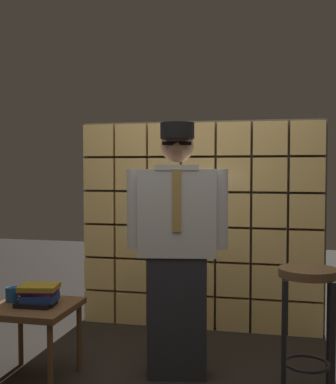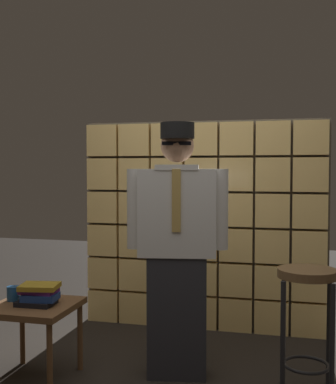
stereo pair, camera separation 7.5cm
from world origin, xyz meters
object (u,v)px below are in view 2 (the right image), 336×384
side_table (35,314)px  bar_stool (307,304)px  standing_person (177,245)px  book_stack (39,294)px  coffee_mug (13,293)px

side_table → bar_stool: bearing=2.0°
standing_person → book_stack: bearing=-170.9°
standing_person → bar_stool: (0.82, -0.22, -0.28)m
coffee_mug → book_stack: bearing=-13.6°
bar_stool → book_stack: (-1.67, -0.07, -0.03)m
side_table → book_stack: (0.04, -0.01, 0.13)m
side_table → coffee_mug: size_ratio=4.13×
standing_person → side_table: 1.03m
book_stack → side_table: bearing=163.8°
side_table → book_stack: size_ratio=1.95×
book_stack → coffee_mug: 0.22m
standing_person → side_table: size_ratio=3.23×
standing_person → bar_stool: size_ratio=2.09×
bar_stool → book_stack: bearing=-177.6°
coffee_mug → bar_stool: bearing=0.5°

